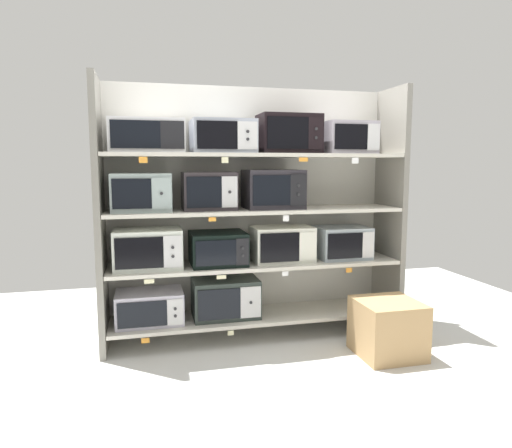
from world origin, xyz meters
TOP-DOWN VIEW (x-y plane):
  - ground at (0.00, -1.00)m, footprint 6.47×6.00m
  - back_panel at (0.00, 0.27)m, footprint 2.67×0.04m
  - upright_left at (-1.27, 0.00)m, footprint 0.05×0.51m
  - upright_right at (1.27, 0.00)m, footprint 0.05×0.51m
  - shelf_0 at (0.00, 0.00)m, footprint 2.47×0.51m
  - microwave_0 at (-0.91, -0.00)m, footprint 0.54×0.38m
  - microwave_1 at (-0.27, -0.00)m, footprint 0.56×0.36m
  - price_tag_0 at (-0.95, -0.26)m, footprint 0.06×0.00m
  - price_tag_1 at (-0.27, -0.26)m, footprint 0.05×0.00m
  - shelf_1 at (0.00, 0.00)m, footprint 2.47×0.51m
  - microwave_2 at (-0.91, -0.00)m, footprint 0.54×0.39m
  - microwave_3 at (-0.33, -0.00)m, footprint 0.46×0.43m
  - microwave_4 at (0.23, -0.00)m, footprint 0.52×0.35m
  - microwave_5 at (0.80, -0.00)m, footprint 0.46×0.37m
  - price_tag_2 at (-0.90, -0.26)m, footprint 0.08×0.00m
  - price_tag_3 at (-0.35, -0.26)m, footprint 0.08×0.00m
  - price_tag_4 at (0.18, -0.26)m, footprint 0.05×0.00m
  - price_tag_5 at (0.75, -0.26)m, footprint 0.05×0.00m
  - shelf_2 at (0.00, 0.00)m, footprint 2.47×0.51m
  - microwave_6 at (-0.94, -0.00)m, footprint 0.46×0.38m
  - microwave_7 at (-0.40, -0.00)m, footprint 0.43×0.34m
  - microwave_8 at (0.15, -0.00)m, footprint 0.48×0.39m
  - price_tag_6 at (-0.41, -0.26)m, footprint 0.06×0.00m
  - price_tag_7 at (0.19, -0.26)m, footprint 0.05×0.00m
  - shelf_3 at (0.00, 0.00)m, footprint 2.47×0.51m
  - microwave_9 at (-0.89, -0.00)m, footprint 0.58×0.38m
  - microwave_10 at (-0.28, -0.00)m, footprint 0.51×0.44m
  - microwave_11 at (0.29, -0.00)m, footprint 0.51×0.35m
  - microwave_12 at (0.82, -0.00)m, footprint 0.43×0.41m
  - price_tag_8 at (-0.92, -0.26)m, footprint 0.06×0.00m
  - price_tag_9 at (-0.31, -0.26)m, footprint 0.05×0.00m
  - price_tag_10 at (0.33, -0.26)m, footprint 0.08×0.00m
  - price_tag_11 at (0.78, -0.26)m, footprint 0.06×0.00m
  - shipping_carton at (0.90, -0.66)m, footprint 0.47×0.47m

SIDE VIEW (x-z plane):
  - ground at x=0.00m, z-range -0.02..0.00m
  - price_tag_0 at x=-0.95m, z-range 0.12..0.16m
  - price_tag_1 at x=-0.27m, z-range 0.12..0.16m
  - shelf_0 at x=0.00m, z-range 0.16..0.19m
  - shipping_carton at x=0.90m, z-range 0.00..0.44m
  - microwave_0 at x=-0.91m, z-range 0.19..0.46m
  - microwave_1 at x=-0.27m, z-range 0.19..0.52m
  - price_tag_5 at x=0.75m, z-range 0.58..0.62m
  - price_tag_4 at x=0.18m, z-range 0.58..0.62m
  - price_tag_2 at x=-0.90m, z-range 0.59..0.62m
  - price_tag_3 at x=-0.35m, z-range 0.59..0.62m
  - shelf_1 at x=0.00m, z-range 0.62..0.65m
  - microwave_3 at x=-0.33m, z-range 0.65..0.93m
  - microwave_5 at x=0.80m, z-range 0.65..0.94m
  - microwave_4 at x=0.23m, z-range 0.65..0.96m
  - microwave_2 at x=-0.91m, z-range 0.65..0.97m
  - price_tag_7 at x=0.19m, z-range 1.03..1.08m
  - price_tag_6 at x=-0.41m, z-range 1.05..1.08m
  - back_panel at x=0.00m, z-range 0.00..2.17m
  - upright_left at x=-1.27m, z-range 0.00..2.17m
  - upright_right at x=1.27m, z-range 0.00..2.17m
  - shelf_2 at x=0.00m, z-range 1.09..1.12m
  - microwave_6 at x=-0.94m, z-range 1.12..1.42m
  - microwave_7 at x=-0.40m, z-range 1.12..1.43m
  - microwave_8 at x=0.15m, z-range 1.12..1.45m
  - price_tag_11 at x=0.78m, z-range 1.50..1.55m
  - price_tag_8 at x=-0.92m, z-range 1.50..1.55m
  - price_tag_9 at x=-0.31m, z-range 1.50..1.55m
  - price_tag_10 at x=0.33m, z-range 1.51..1.55m
  - shelf_3 at x=0.00m, z-range 1.55..1.58m
  - microwave_9 at x=-0.89m, z-range 1.58..1.84m
  - microwave_10 at x=-0.28m, z-range 1.58..1.85m
  - microwave_12 at x=0.82m, z-range 1.58..1.86m
  - microwave_11 at x=0.29m, z-range 1.58..1.91m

